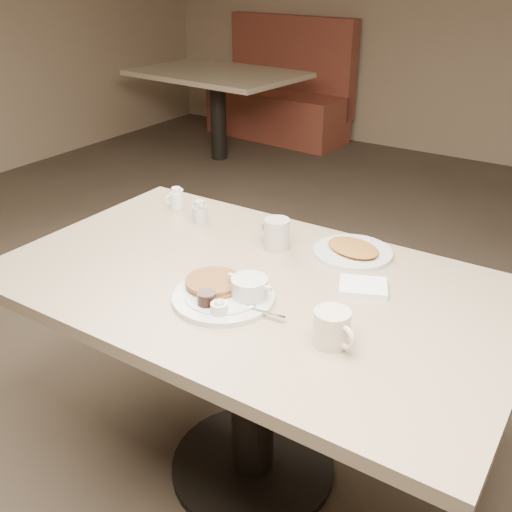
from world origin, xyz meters
The scene contains 10 objects.
room centered at (0.00, 0.00, 1.40)m, with size 7.04×8.04×2.84m.
diner_table centered at (0.00, 0.00, 0.58)m, with size 1.50×0.90×0.75m.
main_plate centered at (0.00, -0.13, 0.77)m, with size 0.34×0.29×0.07m.
coffee_mug_near centered at (0.33, -0.16, 0.80)m, with size 0.14×0.12×0.09m.
napkin centered at (0.29, 0.12, 0.76)m, with size 0.16×0.15×0.02m.
coffee_mug_far centered at (-0.05, 0.22, 0.80)m, with size 0.12×0.10×0.10m.
creamer_left centered at (-0.54, 0.31, 0.79)m, with size 0.07×0.06×0.08m.
creamer_right centered at (-0.39, 0.25, 0.79)m, with size 0.07×0.06×0.08m.
hash_plate centered at (0.18, 0.31, 0.76)m, with size 0.32×0.32×0.04m.
booth_back_left centered at (-2.14, 3.65, 0.41)m, with size 1.51×1.73×1.12m.
Camera 1 is at (0.81, -1.23, 1.58)m, focal length 40.98 mm.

